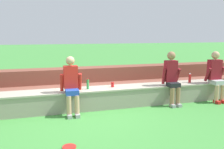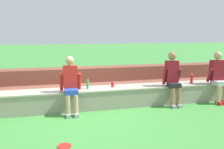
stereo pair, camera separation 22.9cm
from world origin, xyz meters
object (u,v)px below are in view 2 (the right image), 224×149
Objects in this scene: plastic_cup_middle at (113,85)px; frisbee at (64,146)px; water_bottle_mid_right at (88,84)px; water_bottle_near_right at (192,79)px; person_center at (173,77)px; person_right_of_center at (218,75)px; person_left_of_center at (71,84)px.

plastic_cup_middle is 0.55× the size of frisbee.
water_bottle_near_right is at bearing -0.06° from water_bottle_mid_right.
water_bottle_mid_right is (-2.26, 0.27, -0.13)m from person_center.
person_center is at bearing 177.88° from person_right_of_center.
person_center is 5.30× the size of water_bottle_mid_right.
water_bottle_mid_right is (0.45, 0.30, -0.09)m from person_left_of_center.
water_bottle_mid_right is at bearing -176.17° from plastic_cup_middle.
water_bottle_mid_right is (-3.63, 0.32, -0.12)m from person_right_of_center.
person_right_of_center is at bearing 21.45° from frisbee.
water_bottle_mid_right reaches higher than plastic_cup_middle.
person_right_of_center reaches higher than water_bottle_mid_right.
water_bottle_near_right is (-0.63, 0.32, -0.13)m from person_right_of_center.
person_center reaches higher than person_right_of_center.
person_center is 5.47× the size of water_bottle_near_right.
person_center reaches higher than water_bottle_near_right.
water_bottle_mid_right reaches higher than frisbee.
person_left_of_center is 2.71m from person_center.
person_center is 1.37m from person_right_of_center.
plastic_cup_middle is at bearing 178.81° from water_bottle_near_right.
person_right_of_center is 4.71m from frisbee.
person_left_of_center reaches higher than water_bottle_mid_right.
water_bottle_mid_right is 1.03× the size of water_bottle_near_right.
person_left_of_center is 5.25× the size of water_bottle_near_right.
person_center is (2.70, 0.04, 0.04)m from person_left_of_center.
person_right_of_center is (1.37, -0.05, -0.01)m from person_center.
person_right_of_center is 5.40× the size of water_bottle_near_right.
frisbee is (-0.70, -2.02, -0.64)m from water_bottle_mid_right.
frisbee is at bearing -123.59° from plastic_cup_middle.
water_bottle_mid_right reaches higher than water_bottle_near_right.
frisbee is at bearing -158.55° from person_right_of_center.
frisbee is (-2.95, -1.75, -0.77)m from person_center.
person_center is at bearing -6.75° from water_bottle_mid_right.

